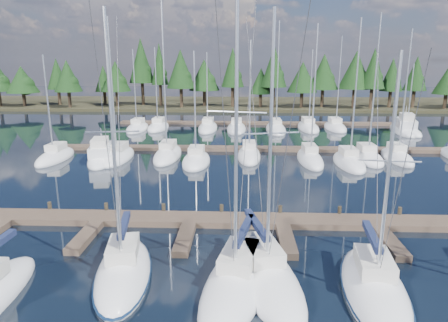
{
  "coord_description": "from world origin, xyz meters",
  "views": [
    {
      "loc": [
        -2.75,
        -6.61,
        10.48
      ],
      "look_at": [
        -3.96,
        22.0,
        3.21
      ],
      "focal_mm": 32.0,
      "sensor_mm": 36.0,
      "label": 1
    }
  ],
  "objects_px": {
    "front_sailboat_1": "(124,271)",
    "front_sailboat_2": "(237,280)",
    "front_sailboat_4": "(374,288)",
    "motor_yacht_left": "(102,157)",
    "front_sailboat_3": "(264,273)",
    "motor_yacht_right": "(405,129)",
    "main_dock": "(282,225)"
  },
  "relations": [
    {
      "from": "front_sailboat_1",
      "to": "front_sailboat_2",
      "type": "distance_m",
      "value": 5.69
    },
    {
      "from": "front_sailboat_2",
      "to": "front_sailboat_4",
      "type": "relative_size",
      "value": 1.31
    },
    {
      "from": "front_sailboat_4",
      "to": "motor_yacht_left",
      "type": "bearing_deg",
      "value": 131.12
    },
    {
      "from": "front_sailboat_3",
      "to": "motor_yacht_right",
      "type": "distance_m",
      "value": 47.99
    },
    {
      "from": "front_sailboat_1",
      "to": "motor_yacht_right",
      "type": "distance_m",
      "value": 51.84
    },
    {
      "from": "front_sailboat_1",
      "to": "front_sailboat_3",
      "type": "distance_m",
      "value": 6.95
    },
    {
      "from": "front_sailboat_1",
      "to": "motor_yacht_left",
      "type": "xyz_separation_m",
      "value": [
        -9.09,
        23.22,
        0.17
      ]
    },
    {
      "from": "motor_yacht_left",
      "to": "front_sailboat_1",
      "type": "bearing_deg",
      "value": -68.62
    },
    {
      "from": "front_sailboat_1",
      "to": "front_sailboat_2",
      "type": "xyz_separation_m",
      "value": [
        5.66,
        -0.58,
        0.01
      ]
    },
    {
      "from": "front_sailboat_2",
      "to": "motor_yacht_left",
      "type": "xyz_separation_m",
      "value": [
        -14.75,
        23.8,
        0.16
      ]
    },
    {
      "from": "front_sailboat_4",
      "to": "motor_yacht_left",
      "type": "height_order",
      "value": "front_sailboat_4"
    },
    {
      "from": "front_sailboat_3",
      "to": "front_sailboat_1",
      "type": "bearing_deg",
      "value": -178.79
    },
    {
      "from": "front_sailboat_3",
      "to": "motor_yacht_left",
      "type": "distance_m",
      "value": 28.1
    },
    {
      "from": "motor_yacht_right",
      "to": "motor_yacht_left",
      "type": "bearing_deg",
      "value": -154.34
    },
    {
      "from": "front_sailboat_2",
      "to": "front_sailboat_4",
      "type": "bearing_deg",
      "value": -3.04
    },
    {
      "from": "main_dock",
      "to": "front_sailboat_4",
      "type": "relative_size",
      "value": 3.77
    },
    {
      "from": "main_dock",
      "to": "motor_yacht_left",
      "type": "height_order",
      "value": "motor_yacht_left"
    },
    {
      "from": "front_sailboat_4",
      "to": "front_sailboat_3",
      "type": "bearing_deg",
      "value": 168.08
    },
    {
      "from": "main_dock",
      "to": "front_sailboat_4",
      "type": "distance_m",
      "value": 8.06
    },
    {
      "from": "motor_yacht_left",
      "to": "motor_yacht_right",
      "type": "xyz_separation_m",
      "value": [
        39.32,
        18.89,
        0.05
      ]
    },
    {
      "from": "front_sailboat_1",
      "to": "front_sailboat_4",
      "type": "distance_m",
      "value": 12.01
    },
    {
      "from": "front_sailboat_1",
      "to": "front_sailboat_3",
      "type": "xyz_separation_m",
      "value": [
        6.95,
        0.15,
        -0.01
      ]
    },
    {
      "from": "front_sailboat_4",
      "to": "front_sailboat_1",
      "type": "bearing_deg",
      "value": 175.64
    },
    {
      "from": "front_sailboat_4",
      "to": "motor_yacht_right",
      "type": "distance_m",
      "value": 46.74
    },
    {
      "from": "front_sailboat_4",
      "to": "motor_yacht_left",
      "type": "xyz_separation_m",
      "value": [
        -21.07,
        24.14,
        0.19
      ]
    },
    {
      "from": "front_sailboat_1",
      "to": "front_sailboat_3",
      "type": "relative_size",
      "value": 1.0
    },
    {
      "from": "front_sailboat_4",
      "to": "motor_yacht_right",
      "type": "bearing_deg",
      "value": 67.01
    },
    {
      "from": "front_sailboat_2",
      "to": "motor_yacht_right",
      "type": "xyz_separation_m",
      "value": [
        24.57,
        42.69,
        0.22
      ]
    },
    {
      "from": "front_sailboat_2",
      "to": "motor_yacht_left",
      "type": "relative_size",
      "value": 1.76
    },
    {
      "from": "front_sailboat_3",
      "to": "front_sailboat_4",
      "type": "bearing_deg",
      "value": -11.92
    },
    {
      "from": "main_dock",
      "to": "front_sailboat_1",
      "type": "distance_m",
      "value": 10.61
    },
    {
      "from": "front_sailboat_1",
      "to": "motor_yacht_left",
      "type": "bearing_deg",
      "value": 111.38
    }
  ]
}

